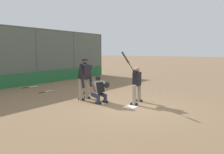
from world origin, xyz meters
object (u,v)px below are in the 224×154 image
(umpire_home, at_px, (85,77))
(spare_bat_first_base_side, at_px, (32,87))
(catcher_behind_plate, at_px, (99,89))
(spare_bat_third_base_side, at_px, (48,91))
(batter_at_plate, at_px, (137,84))
(fielding_glove_on_dirt, at_px, (84,92))
(baseball_loose, at_px, (159,93))

(umpire_home, height_order, spare_bat_first_base_side, umpire_home)
(catcher_behind_plate, relative_size, spare_bat_third_base_side, 1.32)
(batter_at_plate, height_order, spare_bat_first_base_side, batter_at_plate)
(fielding_glove_on_dirt, xyz_separation_m, baseball_loose, (-2.05, 3.08, -0.02))
(catcher_behind_plate, height_order, spare_bat_first_base_side, catcher_behind_plate)
(catcher_behind_plate, height_order, spare_bat_third_base_side, catcher_behind_plate)
(spare_bat_first_base_side, bearing_deg, baseball_loose, -58.31)
(umpire_home, bearing_deg, fielding_glove_on_dirt, -138.73)
(spare_bat_first_base_side, bearing_deg, spare_bat_third_base_side, -89.00)
(spare_bat_third_base_side, height_order, spare_bat_first_base_side, same)
(batter_at_plate, bearing_deg, umpire_home, -84.63)
(batter_at_plate, bearing_deg, spare_bat_third_base_side, -95.69)
(batter_at_plate, distance_m, umpire_home, 2.28)
(batter_at_plate, relative_size, baseball_loose, 28.11)
(umpire_home, xyz_separation_m, spare_bat_first_base_side, (-0.52, -4.60, -0.93))
(umpire_home, distance_m, fielding_glove_on_dirt, 1.57)
(umpire_home, height_order, spare_bat_third_base_side, umpire_home)
(umpire_home, relative_size, spare_bat_first_base_side, 1.99)
(batter_at_plate, bearing_deg, baseball_loose, 168.57)
(spare_bat_third_base_side, height_order, fielding_glove_on_dirt, fielding_glove_on_dirt)
(spare_bat_third_base_side, xyz_separation_m, fielding_glove_on_dirt, (-0.75, 1.81, 0.03))
(fielding_glove_on_dirt, relative_size, baseball_loose, 4.47)
(batter_at_plate, relative_size, spare_bat_first_base_side, 2.33)
(baseball_loose, bearing_deg, fielding_glove_on_dirt, -56.41)
(catcher_behind_plate, xyz_separation_m, fielding_glove_on_dirt, (-1.03, -1.82, -0.51))
(umpire_home, height_order, baseball_loose, umpire_home)
(batter_at_plate, bearing_deg, fielding_glove_on_dirt, -106.07)
(umpire_home, xyz_separation_m, fielding_glove_on_dirt, (-0.90, -0.92, -0.90))
(fielding_glove_on_dirt, bearing_deg, baseball_loose, 123.59)
(batter_at_plate, distance_m, catcher_behind_plate, 1.51)
(fielding_glove_on_dirt, distance_m, baseball_loose, 3.70)
(batter_at_plate, height_order, fielding_glove_on_dirt, batter_at_plate)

